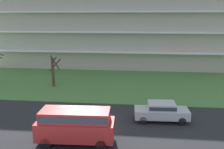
% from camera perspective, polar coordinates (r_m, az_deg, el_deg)
% --- Properties ---
extents(ground, '(160.00, 160.00, 0.00)m').
position_cam_1_polar(ground, '(19.86, -6.81, -12.29)').
color(ground, '#232326').
extents(grass_lawn_strip, '(80.00, 16.00, 0.08)m').
position_cam_1_polar(grass_lawn_strip, '(32.86, -1.28, -1.97)').
color(grass_lawn_strip, '#477238').
rests_on(grass_lawn_strip, ground).
extents(apartment_building, '(39.49, 12.19, 18.48)m').
position_cam_1_polar(apartment_building, '(45.32, 1.04, 13.81)').
color(apartment_building, '#B2A899').
rests_on(apartment_building, ground).
extents(tree_left, '(1.59, 1.79, 4.08)m').
position_cam_1_polar(tree_left, '(31.69, -13.05, 0.94)').
color(tree_left, '#4C3828').
rests_on(tree_left, ground).
extents(sedan_silver_near_left, '(4.49, 2.03, 1.57)m').
position_cam_1_polar(sedan_silver_near_left, '(21.43, 11.08, -8.00)').
color(sedan_silver_near_left, '#B7BABF').
rests_on(sedan_silver_near_left, ground).
extents(van_red_center_left, '(5.29, 2.23, 2.36)m').
position_cam_1_polar(van_red_center_left, '(17.51, -8.24, -10.89)').
color(van_red_center_left, '#B22828').
rests_on(van_red_center_left, ground).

